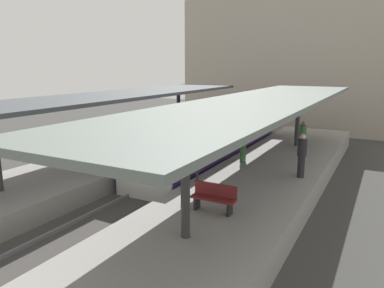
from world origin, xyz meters
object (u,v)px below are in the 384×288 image
at_px(platform_bench, 214,197).
at_px(platform_sign, 198,145).
at_px(passenger_near_bench, 303,135).
at_px(passenger_far_end, 243,143).
at_px(passenger_mid_platform, 302,155).
at_px(commuter_train, 213,135).

relative_size(platform_bench, platform_sign, 0.63).
height_order(platform_sign, passenger_near_bench, platform_sign).
xyz_separation_m(passenger_near_bench, passenger_far_end, (-1.94, -3.59, 0.06)).
bearing_deg(platform_bench, passenger_far_end, 102.47).
distance_m(passenger_mid_platform, passenger_far_end, 3.15).
bearing_deg(passenger_mid_platform, passenger_near_bench, 101.30).
distance_m(commuter_train, passenger_near_bench, 4.69).
distance_m(passenger_near_bench, passenger_far_end, 4.08).
distance_m(commuter_train, passenger_mid_platform, 6.11).
distance_m(platform_sign, passenger_mid_platform, 4.41).
bearing_deg(passenger_far_end, passenger_mid_platform, -22.81).
xyz_separation_m(platform_bench, passenger_near_bench, (0.61, 9.62, 0.35)).
relative_size(platform_bench, passenger_mid_platform, 0.79).
distance_m(platform_bench, platform_sign, 2.49).
bearing_deg(platform_sign, passenger_far_end, 88.66).
relative_size(commuter_train, platform_sign, 5.78).
xyz_separation_m(platform_bench, platform_sign, (-1.44, 1.67, 1.16)).
xyz_separation_m(platform_bench, passenger_far_end, (-1.33, 6.03, 0.41)).
bearing_deg(passenger_mid_platform, passenger_far_end, 157.19).
bearing_deg(platform_sign, platform_bench, -49.28).
xyz_separation_m(platform_sign, passenger_far_end, (0.10, 4.36, -0.75)).
height_order(passenger_near_bench, passenger_mid_platform, passenger_mid_platform).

